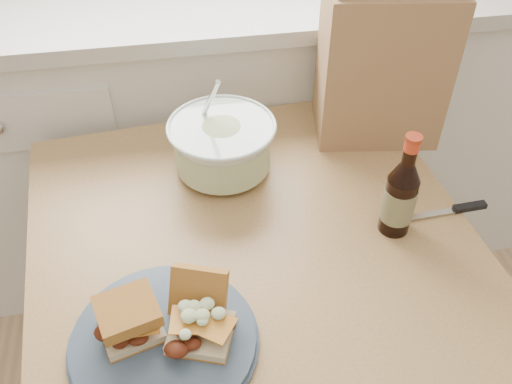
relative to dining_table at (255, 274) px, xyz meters
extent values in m
cube|color=silver|center=(-0.05, 0.76, -0.17)|extent=(2.40, 0.60, 0.90)
cube|color=tan|center=(0.00, 0.00, 0.09)|extent=(0.95, 0.95, 0.04)
cube|color=tan|center=(-0.42, 0.35, -0.28)|extent=(0.06, 0.06, 0.69)
cube|color=tan|center=(0.35, 0.42, -0.28)|extent=(0.06, 0.06, 0.69)
cylinder|color=#3E4F65|center=(-0.19, -0.21, 0.12)|extent=(0.31, 0.31, 0.02)
cube|color=beige|center=(-0.24, -0.19, 0.14)|extent=(0.12, 0.11, 0.02)
cube|color=orange|center=(-0.24, -0.19, 0.17)|extent=(0.07, 0.07, 0.00)
cube|color=#9E6029|center=(-0.24, -0.19, 0.19)|extent=(0.12, 0.11, 0.03)
cube|color=beige|center=(-0.13, -0.22, 0.14)|extent=(0.13, 0.12, 0.02)
cube|color=orange|center=(-0.13, -0.22, 0.17)|extent=(0.08, 0.08, 0.00)
cube|color=#9E6029|center=(-0.12, -0.16, 0.17)|extent=(0.11, 0.10, 0.09)
cone|color=silver|center=(-0.03, 0.23, 0.17)|extent=(0.23, 0.23, 0.12)
cylinder|color=beige|center=(-0.03, 0.23, 0.16)|extent=(0.21, 0.21, 0.08)
torus|color=silver|center=(-0.03, 0.23, 0.23)|extent=(0.24, 0.24, 0.01)
cylinder|color=silver|center=(-0.06, 0.26, 0.26)|extent=(0.05, 0.09, 0.16)
cylinder|color=black|center=(0.28, -0.01, 0.17)|extent=(0.06, 0.06, 0.13)
cone|color=black|center=(0.28, -0.01, 0.26)|extent=(0.06, 0.06, 0.04)
cylinder|color=black|center=(0.28, -0.01, 0.30)|extent=(0.03, 0.03, 0.05)
cylinder|color=red|center=(0.28, -0.01, 0.32)|extent=(0.03, 0.03, 0.02)
cylinder|color=#B23A20|center=(0.28, -0.01, 0.34)|extent=(0.03, 0.03, 0.01)
cylinder|color=#2D391C|center=(0.28, -0.01, 0.18)|extent=(0.06, 0.06, 0.07)
cube|color=silver|center=(0.38, 0.01, 0.11)|extent=(0.12, 0.02, 0.00)
cube|color=black|center=(0.46, 0.01, 0.11)|extent=(0.07, 0.02, 0.01)
cube|color=#A77F50|center=(0.35, 0.32, 0.29)|extent=(0.30, 0.22, 0.36)
camera|label=1|loc=(-0.12, -0.75, 0.95)|focal=40.00mm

